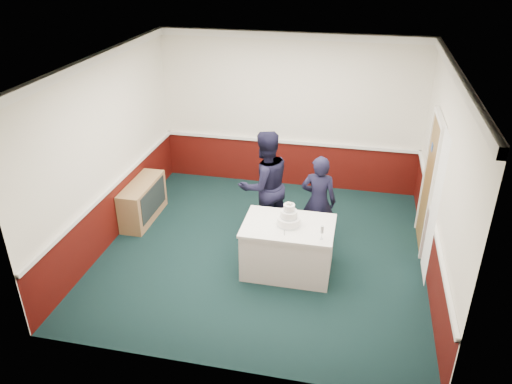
% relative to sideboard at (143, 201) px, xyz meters
% --- Properties ---
extents(ground, '(5.00, 5.00, 0.00)m').
position_rel_sideboard_xyz_m(ground, '(2.28, -0.56, -0.35)').
color(ground, black).
rests_on(ground, ground).
extents(room_shell, '(5.00, 5.00, 3.00)m').
position_rel_sideboard_xyz_m(room_shell, '(2.36, 0.05, 1.62)').
color(room_shell, white).
rests_on(room_shell, ground).
extents(sideboard, '(0.41, 1.20, 0.70)m').
position_rel_sideboard_xyz_m(sideboard, '(0.00, 0.00, 0.00)').
color(sideboard, '#9C804C').
rests_on(sideboard, ground).
extents(cake_table, '(1.32, 0.92, 0.79)m').
position_rel_sideboard_xyz_m(cake_table, '(2.73, -0.98, 0.05)').
color(cake_table, white).
rests_on(cake_table, ground).
extents(wedding_cake, '(0.35, 0.35, 0.36)m').
position_rel_sideboard_xyz_m(wedding_cake, '(2.73, -0.98, 0.55)').
color(wedding_cake, white).
rests_on(wedding_cake, cake_table).
extents(cake_knife, '(0.05, 0.22, 0.00)m').
position_rel_sideboard_xyz_m(cake_knife, '(2.70, -1.18, 0.44)').
color(cake_knife, silver).
rests_on(cake_knife, cake_table).
extents(champagne_flute, '(0.05, 0.05, 0.21)m').
position_rel_sideboard_xyz_m(champagne_flute, '(3.23, -1.26, 0.58)').
color(champagne_flute, silver).
rests_on(champagne_flute, cake_table).
extents(person_man, '(1.14, 1.10, 1.85)m').
position_rel_sideboard_xyz_m(person_man, '(2.19, -0.06, 0.57)').
color(person_man, black).
rests_on(person_man, ground).
extents(person_woman, '(0.58, 0.39, 1.54)m').
position_rel_sideboard_xyz_m(person_woman, '(3.07, -0.14, 0.42)').
color(person_woman, black).
rests_on(person_woman, ground).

